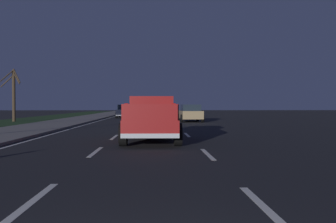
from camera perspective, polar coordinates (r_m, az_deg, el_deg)
The scene contains 8 objects.
ground at distance 29.17m, azimuth -2.40°, elevation -1.88°, with size 144.00×144.00×0.00m, color black.
sidewalk_shoulder at distance 30.14m, azimuth -16.71°, elevation -1.71°, with size 108.00×4.00×0.12m, color slate.
grass_verge at distance 31.78m, azimuth -25.47°, elevation -1.74°, with size 108.00×6.00×0.01m, color #1E3819.
lane_markings at distance 31.68m, azimuth -7.97°, elevation -1.65°, with size 108.00×7.04×0.01m.
pickup_truck at distance 14.86m, azimuth -2.69°, elevation -1.20°, with size 5.43×2.30×1.87m.
sedan_silver at distance 41.67m, azimuth -6.92°, elevation 0.08°, with size 4.45×2.10×1.54m.
sedan_tan at distance 31.65m, azimuth 3.65°, elevation -0.23°, with size 4.44×2.09×1.54m.
bare_tree_far at distance 34.60m, azimuth -23.90°, elevation 2.75°, with size 1.24×1.95×4.81m.
Camera 1 is at (-2.13, -0.16, 1.50)m, focal length 37.35 mm.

